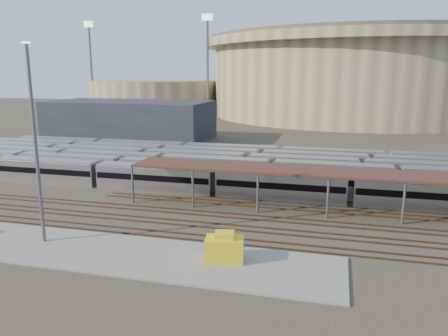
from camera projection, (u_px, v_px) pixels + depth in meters
name	position (u px, v px, depth m)	size (l,w,h in m)	color
ground	(186.00, 210.00, 56.24)	(420.00, 420.00, 0.00)	#383026
apron	(87.00, 250.00, 43.28)	(50.00, 9.00, 0.20)	gray
subway_trains	(252.00, 169.00, 72.07)	(118.87, 23.90, 3.60)	silver
inspection_shed	(365.00, 175.00, 53.53)	(60.30, 6.00, 5.30)	#5D5D62
empty_tracks	(171.00, 222.00, 51.50)	(170.00, 9.62, 0.18)	#4C3323
stadium	(357.00, 75.00, 178.87)	(124.00, 124.00, 32.50)	tan
secondary_arena	(156.00, 97.00, 192.43)	(56.00, 56.00, 14.00)	tan
service_building	(130.00, 120.00, 115.80)	(42.00, 20.00, 10.00)	#1E232D
floodlight_0	(208.00, 64.00, 163.20)	(4.00, 1.00, 38.40)	#5D5D62
floodlight_1	(91.00, 65.00, 186.23)	(4.00, 1.00, 38.40)	#5D5D62
floodlight_3	(279.00, 65.00, 205.52)	(4.00, 1.00, 38.40)	#5D5D62
yard_light_pole	(36.00, 145.00, 43.21)	(0.81, 0.36, 20.00)	#5D5D62
yellow_equipment	(225.00, 249.00, 40.45)	(3.53, 2.20, 2.20)	yellow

